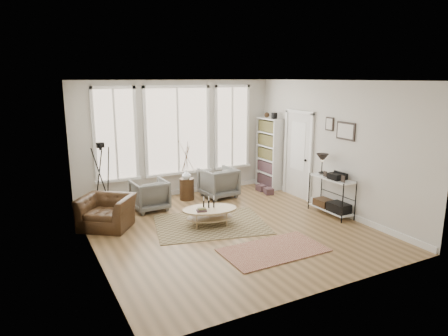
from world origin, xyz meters
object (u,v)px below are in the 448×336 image
armchair_right (219,182)px  accent_chair (106,212)px  bookcase (269,153)px  armchair_left (150,195)px  side_table (186,171)px  coffee_table (210,212)px  low_shelf (331,192)px

armchair_right → accent_chair: armchair_right is taller
bookcase → accent_chair: bearing=-167.3°
armchair_left → side_table: side_table is taller
coffee_table → side_table: side_table is taller
armchair_right → side_table: bearing=-17.3°
low_shelf → armchair_left: 4.05m
armchair_right → side_table: size_ratio=0.55×
armchair_left → armchair_right: bearing=-177.8°
low_shelf → coffee_table: (-2.64, 0.65, -0.24)m
bookcase → coffee_table: bookcase is taller
bookcase → side_table: size_ratio=1.38×
bookcase → low_shelf: bearing=-91.3°
armchair_right → side_table: 0.89m
accent_chair → bookcase: bearing=48.9°
armchair_left → armchair_right: armchair_right is taller
bookcase → accent_chair: 4.74m
armchair_right → armchair_left: bearing=-0.4°
bookcase → armchair_left: bookcase is taller
armchair_right → bookcase: bearing=-178.9°
side_table → coffee_table: bearing=-98.1°
low_shelf → armchair_left: low_shelf is taller
low_shelf → accent_chair: 4.77m
low_shelf → side_table: bearing=133.6°
armchair_left → armchair_right: (1.84, 0.17, 0.03)m
coffee_table → accent_chair: (-1.89, 0.84, 0.05)m
coffee_table → low_shelf: bearing=-13.8°
low_shelf → accent_chair: (-4.53, 1.49, -0.19)m
low_shelf → armchair_right: bearing=124.1°
coffee_table → side_table: 1.92m
bookcase → low_shelf: (-0.06, -2.52, -0.44)m
low_shelf → side_table: (-2.38, 2.50, 0.21)m
side_table → low_shelf: bearing=-46.4°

